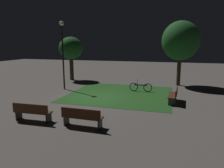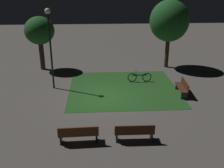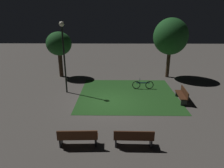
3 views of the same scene
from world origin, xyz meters
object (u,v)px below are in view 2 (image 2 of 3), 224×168
at_px(bench_back_row, 183,87).
at_px(tree_lawn_side, 39,31).
at_px(tree_near_wall, 169,21).
at_px(lamp_post_plaza_west, 50,37).
at_px(bench_near_trees, 79,134).
at_px(bench_front_right, 134,132).
at_px(bicycle, 139,77).

relative_size(bench_back_row, tree_lawn_side, 0.43).
height_order(tree_near_wall, lamp_post_plaza_west, tree_near_wall).
xyz_separation_m(bench_near_trees, bench_back_row, (6.36, 5.18, 0.00)).
relative_size(bench_back_row, lamp_post_plaza_west, 0.35).
bearing_deg(tree_lawn_side, bench_near_trees, -72.02).
height_order(bench_front_right, bench_back_row, same).
bearing_deg(bench_near_trees, tree_near_wall, 58.35).
height_order(bench_near_trees, tree_near_wall, tree_near_wall).
relative_size(tree_near_wall, lamp_post_plaza_west, 1.04).
relative_size(bench_back_row, tree_near_wall, 0.33).
xyz_separation_m(bench_front_right, bicycle, (1.43, 7.56, -0.14)).
distance_m(bench_back_row, tree_lawn_side, 11.78).
relative_size(bench_near_trees, bench_back_row, 0.99).
distance_m(bench_back_row, lamp_post_plaza_west, 9.09).
relative_size(bench_near_trees, tree_near_wall, 0.33).
bearing_deg(bicycle, lamp_post_plaza_west, -172.06).
height_order(bench_front_right, lamp_post_plaza_west, lamp_post_plaza_west).
relative_size(lamp_post_plaza_west, bicycle, 3.05).
distance_m(bench_front_right, bicycle, 7.70).
xyz_separation_m(bench_front_right, bench_back_row, (3.84, 5.18, 0.00)).
height_order(bench_near_trees, bicycle, bicycle).
bearing_deg(bench_near_trees, tree_lawn_side, 107.98).
xyz_separation_m(bench_front_right, tree_near_wall, (4.24, 10.95, 3.34)).
bearing_deg(tree_lawn_side, bench_back_row, -30.28).
relative_size(bench_front_right, tree_lawn_side, 0.42).
distance_m(tree_lawn_side, bicycle, 8.69).
bearing_deg(tree_lawn_side, bicycle, -24.40).
bearing_deg(bicycle, tree_lawn_side, 155.60).
height_order(bench_near_trees, bench_front_right, same).
bearing_deg(lamp_post_plaza_west, tree_lawn_side, 109.36).
distance_m(bench_front_right, bench_back_row, 6.45).
distance_m(bench_near_trees, bench_front_right, 2.51).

